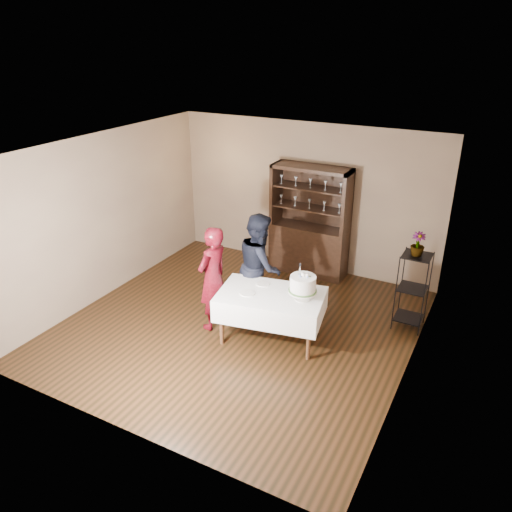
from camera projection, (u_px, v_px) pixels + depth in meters
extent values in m
plane|color=black|center=(239.00, 326.00, 7.63)|extent=(5.00, 5.00, 0.00)
plane|color=silver|center=(236.00, 150.00, 6.52)|extent=(5.00, 5.00, 0.00)
cube|color=brown|center=(306.00, 197.00, 9.09)|extent=(5.00, 0.02, 2.70)
cube|color=brown|center=(105.00, 216.00, 8.14)|extent=(0.02, 5.00, 2.70)
cube|color=brown|center=(417.00, 283.00, 6.01)|extent=(0.02, 5.00, 2.70)
cube|color=black|center=(308.00, 249.00, 9.16)|extent=(1.40, 0.48, 0.90)
cube|color=black|center=(315.00, 194.00, 8.93)|extent=(1.40, 0.03, 1.10)
cube|color=black|center=(312.00, 168.00, 8.53)|extent=(1.40, 0.48, 0.06)
cube|color=black|center=(310.00, 208.00, 8.83)|extent=(1.28, 0.42, 0.02)
cube|color=black|center=(311.00, 188.00, 8.68)|extent=(1.28, 0.42, 0.02)
cylinder|color=black|center=(395.00, 294.00, 7.30)|extent=(0.02, 0.02, 1.20)
cylinder|color=black|center=(423.00, 300.00, 7.13)|extent=(0.02, 0.02, 1.20)
cylinder|color=black|center=(402.00, 283.00, 7.62)|extent=(0.02, 0.02, 1.20)
cylinder|color=black|center=(429.00, 289.00, 7.45)|extent=(0.02, 0.02, 1.20)
cube|color=black|center=(408.00, 317.00, 7.56)|extent=(0.40, 0.40, 0.02)
cube|color=black|center=(413.00, 288.00, 7.36)|extent=(0.40, 0.40, 0.01)
cube|color=black|center=(417.00, 256.00, 7.14)|extent=(0.40, 0.40, 0.02)
cube|color=silver|center=(271.00, 304.00, 7.09)|extent=(1.62, 1.17, 0.34)
cylinder|color=#4F301C|center=(221.00, 323.00, 7.05)|extent=(0.06, 0.06, 0.70)
cylinder|color=#4F301C|center=(309.00, 338.00, 6.71)|extent=(0.06, 0.06, 0.70)
cylinder|color=#4F301C|center=(237.00, 300.00, 7.66)|extent=(0.06, 0.06, 0.70)
cylinder|color=#4F301C|center=(318.00, 312.00, 7.31)|extent=(0.06, 0.06, 0.70)
imported|color=#36040C|center=(213.00, 278.00, 7.32)|extent=(0.46, 0.63, 1.61)
imported|color=black|center=(260.00, 265.00, 7.65)|extent=(0.95, 1.02, 1.67)
cylinder|color=silver|center=(302.00, 299.00, 6.88)|extent=(0.22, 0.22, 0.01)
cylinder|color=silver|center=(302.00, 296.00, 6.86)|extent=(0.06, 0.06, 0.11)
cylinder|color=silver|center=(303.00, 291.00, 6.83)|extent=(0.40, 0.40, 0.02)
cylinder|color=#3F6731|center=(303.00, 290.00, 6.83)|extent=(0.39, 0.39, 0.02)
cylinder|color=silver|center=(303.00, 284.00, 6.78)|extent=(0.44, 0.44, 0.22)
sphere|color=#5D7BC8|center=(306.00, 276.00, 6.72)|extent=(0.03, 0.03, 0.03)
cube|color=white|center=(300.00, 271.00, 6.71)|extent=(0.03, 0.03, 0.16)
cube|color=black|center=(300.00, 265.00, 6.67)|extent=(0.03, 0.03, 0.06)
cylinder|color=silver|center=(247.00, 293.00, 7.02)|extent=(0.28, 0.28, 0.01)
cylinder|color=silver|center=(263.00, 284.00, 7.28)|extent=(0.25, 0.25, 0.01)
imported|color=#3F6731|center=(418.00, 244.00, 7.06)|extent=(0.23, 0.23, 0.35)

